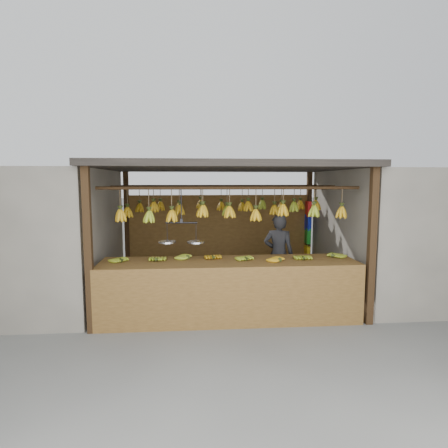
{
  "coord_description": "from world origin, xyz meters",
  "views": [
    {
      "loc": [
        -0.57,
        -6.64,
        2.1
      ],
      "look_at": [
        0.0,
        0.3,
        1.3
      ],
      "focal_mm": 30.0,
      "sensor_mm": 36.0,
      "label": 1
    }
  ],
  "objects": [
    {
      "name": "vendor",
      "position": [
        0.99,
        0.03,
        0.75
      ],
      "size": [
        0.64,
        0.52,
        1.51
      ],
      "primitive_type": "imported",
      "rotation": [
        0.0,
        0.0,
        2.81
      ],
      "color": "#262628",
      "rests_on": "ground"
    },
    {
      "name": "counter",
      "position": [
        -0.04,
        -1.24,
        0.72
      ],
      "size": [
        3.88,
        0.88,
        0.96
      ],
      "color": "brown",
      "rests_on": "ground"
    },
    {
      "name": "ground",
      "position": [
        0.0,
        0.0,
        0.0
      ],
      "size": [
        80.0,
        80.0,
        0.0
      ],
      "primitive_type": "plane",
      "color": "#5B5B57"
    },
    {
      "name": "bag_bundles",
      "position": [
        1.94,
        1.35,
        1.02
      ],
      "size": [
        0.08,
        0.26,
        1.34
      ],
      "color": "red",
      "rests_on": "ground"
    },
    {
      "name": "balance_scale",
      "position": [
        -0.75,
        -1.0,
        1.23
      ],
      "size": [
        0.69,
        0.3,
        0.83
      ],
      "color": "black",
      "rests_on": "ground"
    },
    {
      "name": "neighbor_right",
      "position": [
        3.6,
        0.0,
        1.15
      ],
      "size": [
        3.0,
        3.0,
        2.3
      ],
      "primitive_type": "cube",
      "color": "slate",
      "rests_on": "ground"
    },
    {
      "name": "neighbor_left",
      "position": [
        -3.6,
        0.0,
        1.15
      ],
      "size": [
        3.0,
        3.0,
        2.3
      ],
      "primitive_type": "cube",
      "color": "slate",
      "rests_on": "ground"
    },
    {
      "name": "hanging_bananas",
      "position": [
        0.0,
        0.01,
        1.6
      ],
      "size": [
        3.6,
        2.22,
        0.38
      ],
      "color": "#C48E14",
      "rests_on": "ground"
    },
    {
      "name": "stall",
      "position": [
        0.0,
        0.33,
        1.97
      ],
      "size": [
        4.3,
        3.3,
        2.4
      ],
      "color": "black",
      "rests_on": "ground"
    }
  ]
}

